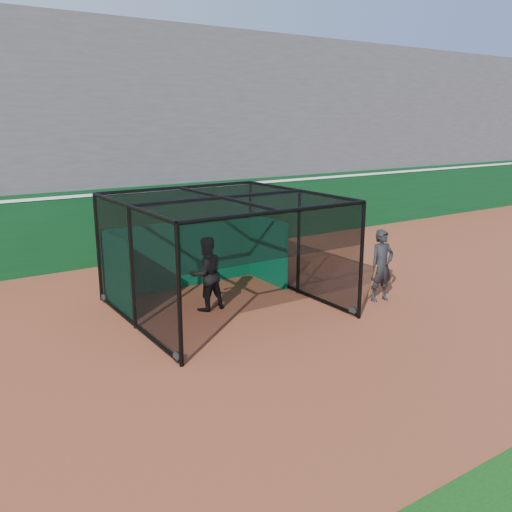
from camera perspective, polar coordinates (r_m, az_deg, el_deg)
ground at (r=12.12m, az=4.65°, el=-8.48°), size 120.00×120.00×0.00m
outfield_wall at (r=18.90m, az=-11.46°, el=3.62°), size 50.00×0.50×2.50m
grandstand at (r=22.14m, az=-15.73°, el=13.19°), size 50.00×7.85×8.95m
batting_cage at (r=13.42m, az=-3.49°, el=0.15°), size 4.82×4.87×2.83m
batter at (r=13.52m, az=-5.26°, el=-1.88°), size 0.94×0.75×1.87m
on_deck_player at (r=14.53m, az=13.08°, el=-0.99°), size 0.75×0.54×1.90m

